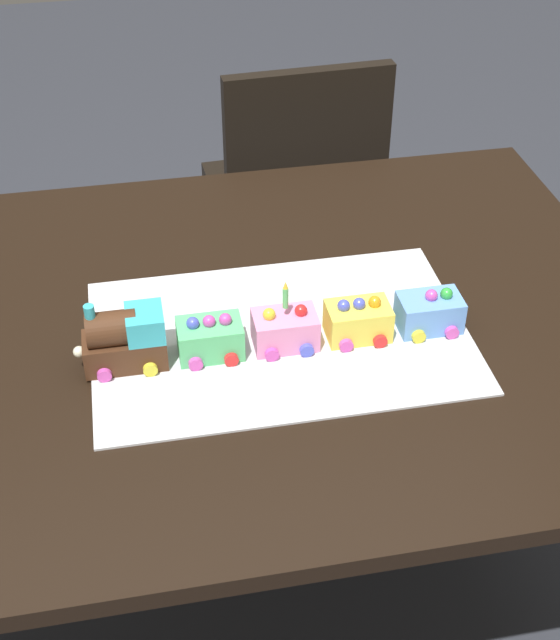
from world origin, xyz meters
name	(u,v)px	position (x,y,z in m)	size (l,w,h in m)	color
ground_plane	(241,592)	(0.00, 0.00, 0.00)	(8.00, 8.00, 0.00)	#2D3038
dining_table	(231,371)	(0.00, 0.00, 0.63)	(1.40, 1.00, 0.74)	black
chair	(295,196)	(0.28, 0.83, 0.47)	(0.42, 0.42, 0.86)	black
cake_board	(280,336)	(0.07, -0.05, 0.74)	(0.60, 0.40, 0.00)	silver
cake_locomotive	(125,339)	(-0.17, -0.08, 0.79)	(0.14, 0.08, 0.12)	#472816
cake_car_gondola_mint_green	(210,338)	(-0.04, -0.08, 0.77)	(0.10, 0.08, 0.07)	#59CC7A
cake_car_caboose_bubblegum	(285,329)	(0.08, -0.08, 0.77)	(0.10, 0.08, 0.07)	pink
cake_car_tanker_lemon	(358,320)	(0.20, -0.08, 0.77)	(0.10, 0.08, 0.07)	#F4E04C
cake_car_hopper_sky_blue	(430,312)	(0.31, -0.08, 0.77)	(0.10, 0.08, 0.07)	#669EEA
birthday_candle	(285,295)	(0.08, -0.08, 0.84)	(0.01, 0.01, 0.05)	#66D872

